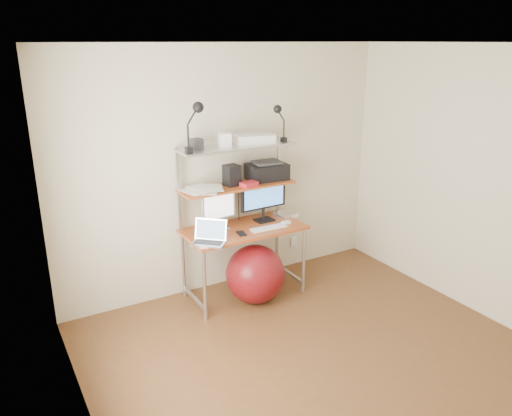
{
  "coord_description": "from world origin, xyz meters",
  "views": [
    {
      "loc": [
        -2.22,
        -2.65,
        2.52
      ],
      "look_at": [
        -0.03,
        1.15,
        1.04
      ],
      "focal_mm": 35.0,
      "sensor_mm": 36.0,
      "label": 1
    }
  ],
  "objects_px": {
    "monitor_black": "(263,196)",
    "printer": "(267,171)",
    "laptop": "(210,238)",
    "exercise_ball": "(255,274)",
    "monitor_silver": "(219,208)"
  },
  "relations": [
    {
      "from": "monitor_black",
      "to": "printer",
      "type": "relative_size",
      "value": 1.24
    },
    {
      "from": "laptop",
      "to": "exercise_ball",
      "type": "height_order",
      "value": "laptop"
    },
    {
      "from": "monitor_silver",
      "to": "monitor_black",
      "type": "relative_size",
      "value": 0.8
    },
    {
      "from": "monitor_silver",
      "to": "exercise_ball",
      "type": "height_order",
      "value": "monitor_silver"
    },
    {
      "from": "laptop",
      "to": "exercise_ball",
      "type": "relative_size",
      "value": 0.65
    },
    {
      "from": "monitor_black",
      "to": "laptop",
      "type": "relative_size",
      "value": 1.36
    },
    {
      "from": "monitor_silver",
      "to": "monitor_black",
      "type": "distance_m",
      "value": 0.52
    },
    {
      "from": "laptop",
      "to": "printer",
      "type": "bearing_deg",
      "value": 64.55
    },
    {
      "from": "printer",
      "to": "exercise_ball",
      "type": "bearing_deg",
      "value": -129.7
    },
    {
      "from": "monitor_black",
      "to": "exercise_ball",
      "type": "xyz_separation_m",
      "value": [
        -0.25,
        -0.27,
        -0.71
      ]
    },
    {
      "from": "monitor_silver",
      "to": "printer",
      "type": "xyz_separation_m",
      "value": [
        0.6,
        0.09,
        0.28
      ]
    },
    {
      "from": "exercise_ball",
      "to": "monitor_silver",
      "type": "bearing_deg",
      "value": 135.12
    },
    {
      "from": "printer",
      "to": "exercise_ball",
      "type": "xyz_separation_m",
      "value": [
        -0.34,
        -0.34,
        -0.94
      ]
    },
    {
      "from": "printer",
      "to": "exercise_ball",
      "type": "height_order",
      "value": "printer"
    },
    {
      "from": "monitor_silver",
      "to": "monitor_black",
      "type": "height_order",
      "value": "monitor_black"
    }
  ]
}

